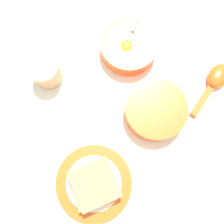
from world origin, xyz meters
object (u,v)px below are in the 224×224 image
toast_plate (94,183)px  toast_sandwich (94,185)px  congee_bowl (155,110)px  egg_bowl (129,46)px  soup_spoon (216,80)px  drinking_cup (46,71)px

toast_plate → toast_sandwich: 0.03m
congee_bowl → toast_plate: bearing=13.2°
toast_sandwich → egg_bowl: bearing=-140.0°
toast_plate → soup_spoon: (-0.43, -0.03, 0.01)m
toast_plate → soup_spoon: size_ratio=1.14×
egg_bowl → toast_plate: (0.30, 0.25, -0.02)m
toast_plate → soup_spoon: 0.44m
egg_bowl → congee_bowl: egg_bowl is taller
drinking_cup → toast_plate: bearing=77.9°
soup_spoon → toast_sandwich: bearing=3.7°
egg_bowl → congee_bowl: bearing=74.3°
drinking_cup → egg_bowl: bearing=162.8°
soup_spoon → congee_bowl: (0.19, -0.03, 0.01)m
soup_spoon → toast_plate: bearing=3.5°
toast_plate → soup_spoon: soup_spoon is taller
egg_bowl → soup_spoon: (-0.14, 0.22, -0.01)m
egg_bowl → drinking_cup: size_ratio=1.96×
egg_bowl → soup_spoon: 0.26m
egg_bowl → soup_spoon: bearing=122.4°
toast_plate → congee_bowl: (-0.24, -0.06, 0.02)m
egg_bowl → soup_spoon: egg_bowl is taller
egg_bowl → toast_sandwich: 0.38m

